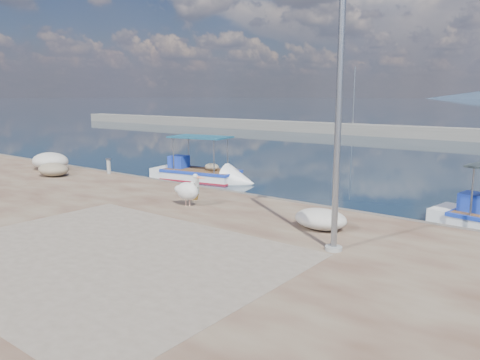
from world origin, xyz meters
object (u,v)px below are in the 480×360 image
(boat_left, at_px, (200,176))
(lamp_post, at_px, (339,120))
(pelican, at_px, (188,191))
(bollard_near, at_px, (197,184))

(boat_left, distance_m, lamp_post, 14.04)
(pelican, distance_m, lamp_post, 6.98)
(lamp_post, height_order, bollard_near, lamp_post)
(lamp_post, relative_size, bollard_near, 9.96)
(pelican, distance_m, bollard_near, 2.15)
(boat_left, relative_size, lamp_post, 0.83)
(boat_left, xyz_separation_m, bollard_near, (3.89, -4.38, 0.67))
(boat_left, relative_size, bollard_near, 8.29)
(boat_left, xyz_separation_m, lamp_post, (11.42, -7.34, 3.59))
(lamp_post, bearing_deg, pelican, 169.37)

